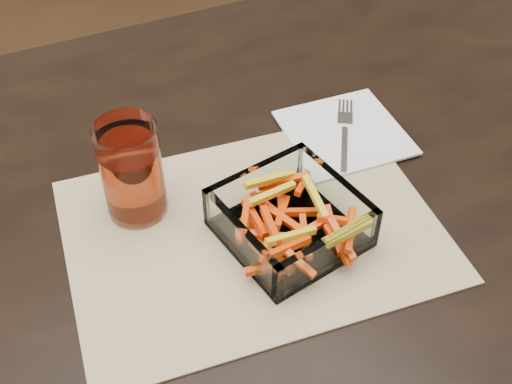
# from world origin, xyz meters

# --- Properties ---
(dining_table) EXTENTS (1.60, 0.90, 0.75)m
(dining_table) POSITION_xyz_m (0.00, 0.00, 0.66)
(dining_table) COLOR black
(dining_table) RESTS_ON ground
(placemat) EXTENTS (0.48, 0.37, 0.00)m
(placemat) POSITION_xyz_m (-0.06, -0.08, 0.75)
(placemat) COLOR tan
(placemat) RESTS_ON dining_table
(glass_bowl) EXTENTS (0.18, 0.18, 0.06)m
(glass_bowl) POSITION_xyz_m (-0.03, -0.11, 0.78)
(glass_bowl) COLOR white
(glass_bowl) RESTS_ON placemat
(tumbler) EXTENTS (0.08, 0.08, 0.13)m
(tumbler) POSITION_xyz_m (-0.18, 0.01, 0.81)
(tumbler) COLOR white
(tumbler) RESTS_ON placemat
(napkin) EXTENTS (0.17, 0.17, 0.00)m
(napkin) POSITION_xyz_m (0.13, 0.03, 0.76)
(napkin) COLOR white
(napkin) RESTS_ON placemat
(fork) EXTENTS (0.10, 0.15, 0.00)m
(fork) POSITION_xyz_m (0.13, 0.03, 0.76)
(fork) COLOR silver
(fork) RESTS_ON napkin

